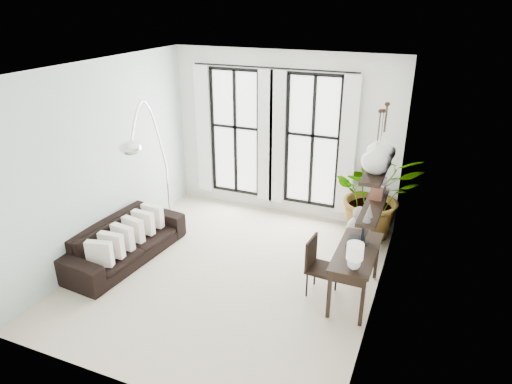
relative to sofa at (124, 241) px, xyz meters
The scene contains 16 objects.
floor 1.85m from the sofa, ahead, with size 5.00×5.00×0.00m, color beige.
ceiling 3.40m from the sofa, ahead, with size 5.00×5.00×0.00m, color white.
wall_left 1.37m from the sofa, 149.72° to the left, with size 5.00×5.00×0.00m, color silver.
wall_right 4.25m from the sofa, ahead, with size 5.00×5.00×0.00m, color white.
wall_back 3.53m from the sofa, 56.91° to the left, with size 4.50×4.50×0.00m, color white.
windows 3.37m from the sofa, 59.27° to the left, with size 3.26×0.13×2.65m.
wall_shelves 4.17m from the sofa, ahead, with size 0.25×1.30×0.60m.
sofa is the anchor object (origin of this frame).
throw_pillows 0.20m from the sofa, ahead, with size 0.40×1.52×0.40m.
plant 4.43m from the sofa, 33.25° to the left, with size 1.48×1.29×1.65m, color #2D7228.
desk 3.78m from the sofa, ahead, with size 0.56×1.31×1.17m.
desk_chair 3.24m from the sofa, ahead, with size 0.45×0.45×0.88m.
arc_lamp 1.83m from the sofa, 82.57° to the left, with size 0.76×1.85×2.56m.
buddha 3.94m from the sofa, 25.91° to the left, with size 0.47×0.47×0.84m.
vase_a 4.37m from the sofa, ahead, with size 0.37×0.37×0.38m, color white.
vase_b 4.40m from the sofa, ahead, with size 0.37×0.37×0.38m, color white.
Camera 1 is at (2.76, -5.56, 4.08)m, focal length 32.00 mm.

